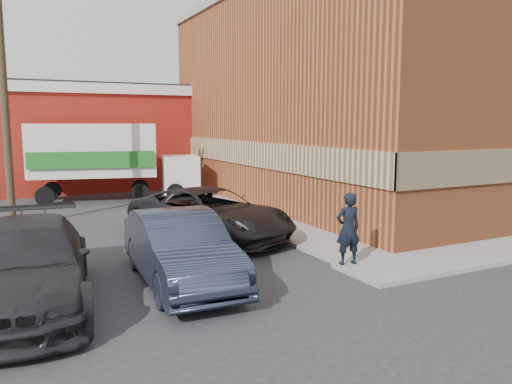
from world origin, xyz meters
name	(u,v)px	position (x,y,z in m)	size (l,w,h in m)	color
ground	(347,265)	(0.00, 0.00, 0.00)	(90.00, 90.00, 0.00)	#28282B
brick_building	(380,99)	(8.50, 9.00, 4.68)	(14.25, 18.25, 9.36)	#A14E29
sidewalk_west	(228,207)	(0.60, 9.00, 0.06)	(1.80, 18.00, 0.12)	gray
warehouse	(37,137)	(-6.00, 20.00, 2.81)	(16.30, 8.30, 5.60)	maroon
utility_pole	(3,87)	(-7.50, 9.00, 4.75)	(2.00, 0.26, 9.00)	#443422
man	(348,229)	(-0.20, -0.25, 1.01)	(0.65, 0.43, 1.78)	black
sedan	(180,248)	(-4.21, 0.50, 0.80)	(1.69, 4.86, 1.60)	#283043
suv_a	(210,214)	(-2.07, 4.17, 0.79)	(2.61, 5.67, 1.57)	black
suv_b	(27,265)	(-7.31, 0.50, 0.82)	(2.31, 5.67, 1.65)	#262528
box_truck	(110,156)	(-3.33, 13.54, 2.03)	(7.43, 3.68, 3.52)	silver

